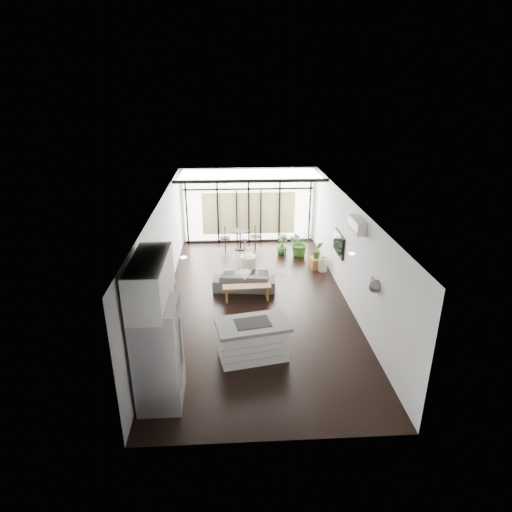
{
  "coord_description": "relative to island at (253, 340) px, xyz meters",
  "views": [
    {
      "loc": [
        -0.64,
        -10.51,
        5.62
      ],
      "look_at": [
        0.0,
        0.3,
        1.25
      ],
      "focal_mm": 30.0,
      "sensor_mm": 36.0,
      "label": 1
    }
  ],
  "objects": [
    {
      "name": "bistro_set",
      "position": [
        -0.11,
        6.67,
        -0.07
      ],
      "size": [
        1.51,
        0.72,
        0.7
      ],
      "primitive_type": "cube",
      "rotation": [
        0.0,
        0.0,
        0.09
      ],
      "color": "black",
      "rests_on": "floor"
    },
    {
      "name": "ac_unit",
      "position": [
        2.62,
        1.74,
        2.03
      ],
      "size": [
        0.22,
        0.9,
        0.3
      ],
      "primitive_type": "cube",
      "color": "silver",
      "rests_on": "wall_right"
    },
    {
      "name": "skylight",
      "position": [
        0.24,
        6.54,
        2.35
      ],
      "size": [
        4.7,
        1.9,
        0.06
      ],
      "primitive_type": "cube",
      "color": "white",
      "rests_on": "ceiling"
    },
    {
      "name": "glazing",
      "position": [
        0.24,
        7.42,
        0.98
      ],
      "size": [
        5.0,
        0.2,
        2.8
      ],
      "primitive_type": "cube",
      "color": "black",
      "rests_on": "ground"
    },
    {
      "name": "wall_right",
      "position": [
        2.74,
        2.54,
        0.98
      ],
      "size": [
        0.02,
        10.0,
        2.8
      ],
      "primitive_type": "cube",
      "color": "silver",
      "rests_on": "ground"
    },
    {
      "name": "pouf",
      "position": [
        0.11,
        4.94,
        -0.22
      ],
      "size": [
        0.6,
        0.6,
        0.41
      ],
      "primitive_type": "cylinder",
      "rotation": [
        0.0,
        0.0,
        0.2
      ],
      "color": "beige",
      "rests_on": "floor"
    },
    {
      "name": "island",
      "position": [
        0.0,
        0.0,
        0.0
      ],
      "size": [
        1.7,
        1.2,
        0.85
      ],
      "primitive_type": "cube",
      "rotation": [
        0.0,
        0.0,
        0.19
      ],
      "color": "white",
      "rests_on": "floor"
    },
    {
      "name": "floor",
      "position": [
        0.24,
        2.54,
        -0.42
      ],
      "size": [
        5.0,
        10.0,
        0.0
      ],
      "primitive_type": "cube",
      "color": "black",
      "rests_on": "ground"
    },
    {
      "name": "neighbour_building",
      "position": [
        0.24,
        7.49,
        0.68
      ],
      "size": [
        3.5,
        0.02,
        1.6
      ],
      "primitive_type": "cube",
      "color": "beige",
      "rests_on": "ground"
    },
    {
      "name": "ceiling",
      "position": [
        0.24,
        2.54,
        2.38
      ],
      "size": [
        5.0,
        10.0,
        0.0
      ],
      "primitive_type": "cube",
      "color": "white",
      "rests_on": "ground"
    },
    {
      "name": "fridge",
      "position": [
        -1.79,
        -1.31,
        0.6
      ],
      "size": [
        0.8,
        1.0,
        2.06
      ],
      "primitive_type": "cube",
      "color": "#9B9A9F",
      "rests_on": "floor"
    },
    {
      "name": "pendant_left",
      "position": [
        -0.16,
        -0.11,
        1.6
      ],
      "size": [
        0.26,
        0.26,
        0.18
      ],
      "primitive_type": "cone",
      "color": "white",
      "rests_on": "ceiling"
    },
    {
      "name": "crate",
      "position": [
        2.36,
        4.79,
        -0.25
      ],
      "size": [
        0.5,
        0.5,
        0.34
      ],
      "primitive_type": "cube",
      "rotation": [
        0.0,
        0.0,
        0.12
      ],
      "color": "brown",
      "rests_on": "floor"
    },
    {
      "name": "appliance_column",
      "position": [
        -1.89,
        -0.61,
        0.81
      ],
      "size": [
        0.64,
        0.67,
        2.46
      ],
      "primitive_type": "cube",
      "color": "white",
      "rests_on": "floor"
    },
    {
      "name": "upper_cabinets",
      "position": [
        -1.88,
        -0.96,
        1.93
      ],
      "size": [
        0.62,
        1.75,
        0.86
      ],
      "primitive_type": "cube",
      "color": "white",
      "rests_on": "wall_left"
    },
    {
      "name": "plant_tall",
      "position": [
        1.97,
        5.92,
        -0.06
      ],
      "size": [
        1.18,
        1.22,
        0.73
      ],
      "primitive_type": "imported",
      "rotation": [
        0.0,
        0.0,
        0.47
      ],
      "color": "#305F22",
      "rests_on": "floor"
    },
    {
      "name": "milk_can",
      "position": [
        2.49,
        4.53,
        -0.15
      ],
      "size": [
        0.3,
        0.3,
        0.54
      ],
      "primitive_type": "cylinder",
      "rotation": [
        0.0,
        0.0,
        -0.07
      ],
      "color": "beige",
      "rests_on": "floor"
    },
    {
      "name": "wall_left",
      "position": [
        -2.26,
        2.54,
        0.98
      ],
      "size": [
        0.02,
        10.0,
        2.8
      ],
      "primitive_type": "cube",
      "color": "silver",
      "rests_on": "ground"
    },
    {
      "name": "wall_front",
      "position": [
        0.24,
        -2.46,
        0.98
      ],
      "size": [
        5.0,
        0.02,
        2.8
      ],
      "primitive_type": "cube",
      "color": "silver",
      "rests_on": "ground"
    },
    {
      "name": "plant_crate",
      "position": [
        2.36,
        4.79,
        0.04
      ],
      "size": [
        0.33,
        0.59,
        0.26
      ],
      "primitive_type": "imported",
      "rotation": [
        0.0,
        0.0,
        -0.02
      ],
      "color": "#305F22",
      "rests_on": "crate"
    },
    {
      "name": "pendant_right",
      "position": [
        0.64,
        -0.11,
        1.6
      ],
      "size": [
        0.26,
        0.26,
        0.18
      ],
      "primitive_type": "cone",
      "color": "white",
      "rests_on": "ceiling"
    },
    {
      "name": "sofa",
      "position": [
        -0.07,
        3.36,
        -0.07
      ],
      "size": [
        1.85,
        0.73,
        0.71
      ],
      "primitive_type": "imported",
      "rotation": [
        0.0,
        0.0,
        3.03
      ],
      "color": "#4A4A4C",
      "rests_on": "floor"
    },
    {
      "name": "console_bench",
      "position": [
        -0.02,
        2.68,
        -0.21
      ],
      "size": [
        1.35,
        0.4,
        0.43
      ],
      "primitive_type": "cube",
      "rotation": [
        0.0,
        0.0,
        0.05
      ],
      "color": "brown",
      "rests_on": "floor"
    },
    {
      "name": "wall_back",
      "position": [
        0.24,
        7.54,
        0.98
      ],
      "size": [
        5.0,
        0.02,
        2.8
      ],
      "primitive_type": "cube",
      "color": "silver",
      "rests_on": "ground"
    },
    {
      "name": "tv",
      "position": [
        2.7,
        3.54,
        0.88
      ],
      "size": [
        0.05,
        1.1,
        0.65
      ],
      "primitive_type": "cube",
      "color": "black",
      "rests_on": "wall_right"
    },
    {
      "name": "cooktop",
      "position": [
        0.0,
        0.0,
        0.43
      ],
      "size": [
        0.83,
        0.64,
        0.01
      ],
      "primitive_type": "cube",
      "rotation": [
        0.0,
        0.0,
        0.19
      ],
      "color": "black",
      "rests_on": "island"
    },
    {
      "name": "plant_med",
      "position": [
        1.35,
        6.05,
        -0.22
      ],
      "size": [
        0.74,
        0.85,
        0.41
      ],
      "primitive_type": "imported",
      "rotation": [
        0.0,
        0.0,
        -0.55
      ],
      "color": "#305F22",
      "rests_on": "floor"
    },
    {
      "name": "framed_art",
      "position": [
        -2.23,
        2.04,
        1.13
      ],
      "size": [
        0.04,
        0.7,
        0.9
      ],
      "primitive_type": "cube",
      "color": "black",
      "rests_on": "wall_left"
    }
  ]
}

